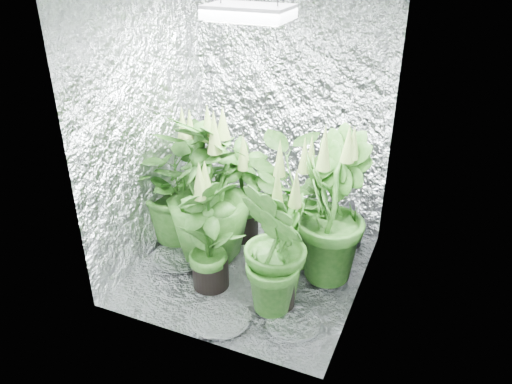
{
  "coord_description": "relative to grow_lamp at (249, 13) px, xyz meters",
  "views": [
    {
      "loc": [
        1.24,
        -2.79,
        2.24
      ],
      "look_at": [
        0.05,
        0.0,
        0.66
      ],
      "focal_mm": 35.0,
      "sensor_mm": 36.0,
      "label": 1
    }
  ],
  "objects": [
    {
      "name": "ground",
      "position": [
        0.0,
        0.0,
        -1.83
      ],
      "size": [
        1.6,
        1.6,
        0.0
      ],
      "primitive_type": "plane",
      "color": "silver",
      "rests_on": "ground"
    },
    {
      "name": "plant_c",
      "position": [
        0.54,
        0.15,
        -1.28
      ],
      "size": [
        0.8,
        0.8,
        1.17
      ],
      "rotation": [
        0.0,
        0.0,
        2.06
      ],
      "color": "black",
      "rests_on": "ground"
    },
    {
      "name": "plant_b",
      "position": [
        -0.24,
        0.38,
        -1.42
      ],
      "size": [
        0.59,
        0.59,
        0.9
      ],
      "rotation": [
        0.0,
        0.0,
        0.57
      ],
      "color": "black",
      "rests_on": "ground"
    },
    {
      "name": "plant_a",
      "position": [
        -0.64,
        0.18,
        -1.3
      ],
      "size": [
        1.1,
        1.1,
        1.11
      ],
      "rotation": [
        0.0,
        0.0,
        0.23
      ],
      "color": "black",
      "rests_on": "ground"
    },
    {
      "name": "plant_f",
      "position": [
        -0.18,
        -0.29,
        -1.4
      ],
      "size": [
        0.62,
        0.62,
        0.94
      ],
      "rotation": [
        0.0,
        0.0,
        4.14
      ],
      "color": "black",
      "rests_on": "ground"
    },
    {
      "name": "grow_lamp",
      "position": [
        0.0,
        0.0,
        0.0
      ],
      "size": [
        0.5,
        0.3,
        0.22
      ],
      "color": "gray",
      "rests_on": "ceiling"
    },
    {
      "name": "plant_g",
      "position": [
        0.33,
        -0.34,
        -1.35
      ],
      "size": [
        0.72,
        0.72,
        1.02
      ],
      "rotation": [
        0.0,
        0.0,
        5.3
      ],
      "color": "black",
      "rests_on": "ground"
    },
    {
      "name": "circulation_fan",
      "position": [
        0.59,
        0.63,
        -1.67
      ],
      "size": [
        0.17,
        0.33,
        0.38
      ],
      "rotation": [
        0.0,
        0.0,
        -0.19
      ],
      "color": "black",
      "rests_on": "ground"
    },
    {
      "name": "plant_label",
      "position": [
        0.39,
        -0.36,
        -1.53
      ],
      "size": [
        0.05,
        0.04,
        0.07
      ],
      "primitive_type": "cube",
      "rotation": [
        -0.21,
        0.0,
        0.47
      ],
      "color": "white",
      "rests_on": "plant_g"
    },
    {
      "name": "walls",
      "position": [
        0.0,
        0.0,
        -0.83
      ],
      "size": [
        1.62,
        1.62,
        2.0
      ],
      "color": "silver",
      "rests_on": "ground"
    },
    {
      "name": "plant_d",
      "position": [
        -0.35,
        0.03,
        -1.26
      ],
      "size": [
        0.8,
        0.8,
        1.23
      ],
      "rotation": [
        0.0,
        0.0,
        2.81
      ],
      "color": "black",
      "rests_on": "ground"
    },
    {
      "name": "plant_e",
      "position": [
        0.26,
        0.23,
        -1.36
      ],
      "size": [
        0.87,
        0.87,
        1.0
      ],
      "rotation": [
        0.0,
        0.0,
        3.21
      ],
      "color": "black",
      "rests_on": "ground"
    }
  ]
}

